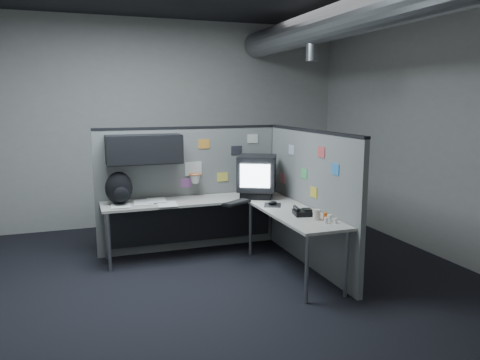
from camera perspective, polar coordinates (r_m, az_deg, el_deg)
name	(u,v)px	position (r m, az deg, el deg)	size (l,w,h in m)	color
room	(276,88)	(5.06, 4.41, 11.17)	(5.62, 5.62, 3.22)	black
partition_back	(179,176)	(6.07, -7.51, 0.45)	(2.44, 0.42, 1.63)	slate
partition_right	(309,198)	(5.61, 8.44, -2.18)	(0.07, 2.23, 1.63)	slate
desk	(221,212)	(5.74, -2.38, -3.92)	(2.31, 2.11, 0.73)	#B1ABA0
monitor	(257,176)	(6.01, 2.07, 0.53)	(0.63, 0.63, 0.54)	black
keyboard	(236,203)	(5.63, -0.44, -2.78)	(0.41, 0.34, 0.04)	black
mouse	(273,204)	(5.58, 3.99, -2.91)	(0.28, 0.30, 0.05)	black
phone	(302,212)	(5.13, 7.56, -3.89)	(0.22, 0.23, 0.09)	black
bottles	(328,219)	(4.89, 10.74, -4.65)	(0.13, 0.17, 0.08)	silver
cup	(317,215)	(4.96, 9.32, -4.18)	(0.08, 0.08, 0.11)	beige
papers	(147,203)	(5.78, -11.25, -2.75)	(0.79, 0.56, 0.01)	white
backpack	(119,189)	(5.76, -14.52, -1.03)	(0.37, 0.36, 0.39)	black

